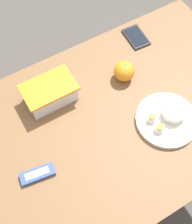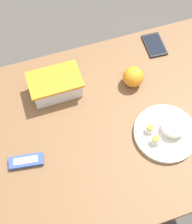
% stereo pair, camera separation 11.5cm
% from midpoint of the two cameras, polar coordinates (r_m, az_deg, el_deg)
% --- Properties ---
extents(ground_plane, '(10.00, 10.00, 0.00)m').
position_cam_midpoint_polar(ground_plane, '(1.85, 4.18, -12.14)').
color(ground_plane, '#4C4742').
extents(table, '(1.20, 0.78, 0.73)m').
position_cam_midpoint_polar(table, '(1.24, 6.10, -3.60)').
color(table, brown).
rests_on(table, ground_plane).
extents(food_container, '(0.20, 0.13, 0.09)m').
position_cam_midpoint_polar(food_container, '(1.21, -4.67, 4.52)').
color(food_container, white).
rests_on(food_container, table).
extents(orange_fruit, '(0.08, 0.08, 0.08)m').
position_cam_midpoint_polar(orange_fruit, '(1.24, 9.49, 6.16)').
color(orange_fruit, orange).
rests_on(orange_fruit, table).
extents(rice_plate, '(0.23, 0.23, 0.07)m').
position_cam_midpoint_polar(rice_plate, '(1.17, 15.61, -3.71)').
color(rice_plate, silver).
rests_on(rice_plate, table).
extents(candy_bar, '(0.12, 0.06, 0.02)m').
position_cam_midpoint_polar(candy_bar, '(1.11, -9.76, -9.16)').
color(candy_bar, '#334C9E').
rests_on(candy_bar, table).
extents(cell_phone, '(0.09, 0.13, 0.01)m').
position_cam_midpoint_polar(cell_phone, '(1.40, 13.00, 11.69)').
color(cell_phone, '#232328').
rests_on(cell_phone, table).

